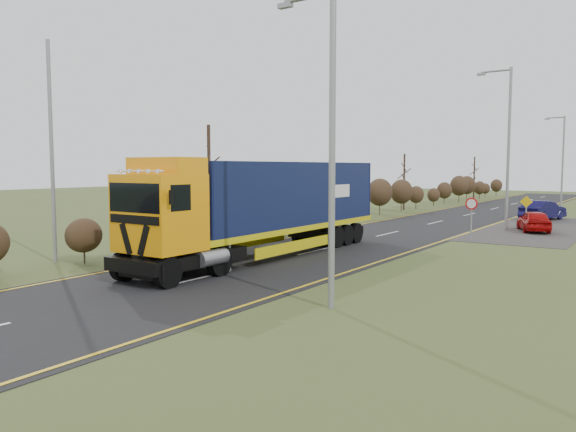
% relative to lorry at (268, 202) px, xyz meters
% --- Properties ---
extents(ground, '(160.00, 160.00, 0.00)m').
position_rel_lorry_xyz_m(ground, '(0.80, -1.37, -2.38)').
color(ground, '#404F22').
rests_on(ground, ground).
extents(road, '(8.00, 120.00, 0.02)m').
position_rel_lorry_xyz_m(road, '(0.80, 8.63, -2.37)').
color(road, black).
rests_on(road, ground).
extents(layby, '(6.00, 18.00, 0.02)m').
position_rel_lorry_xyz_m(layby, '(7.30, 18.63, -2.37)').
color(layby, '#302D2A').
rests_on(layby, ground).
extents(lane_markings, '(7.52, 116.00, 0.01)m').
position_rel_lorry_xyz_m(lane_markings, '(0.80, 8.32, -2.35)').
color(lane_markings, gold).
rests_on(lane_markings, road).
extents(hedgerow, '(2.24, 102.04, 6.05)m').
position_rel_lorry_xyz_m(hedgerow, '(-5.20, 6.52, -0.76)').
color(hedgerow, '#302015').
rests_on(hedgerow, ground).
extents(lorry, '(2.93, 15.05, 4.19)m').
position_rel_lorry_xyz_m(lorry, '(0.00, 0.00, 0.00)').
color(lorry, black).
rests_on(lorry, ground).
extents(car_red_hatchback, '(2.75, 4.05, 1.28)m').
position_rel_lorry_xyz_m(car_red_hatchback, '(7.54, 16.68, -1.74)').
color(car_red_hatchback, '#AA0808').
rests_on(car_red_hatchback, ground).
extents(car_blue_sedan, '(2.72, 4.54, 1.41)m').
position_rel_lorry_xyz_m(car_blue_sedan, '(6.61, 24.89, -1.67)').
color(car_blue_sedan, '#0C0936').
rests_on(car_blue_sedan, ground).
extents(streetlight_near, '(1.83, 0.18, 8.57)m').
position_rel_lorry_xyz_m(streetlight_near, '(6.50, -6.06, 2.33)').
color(streetlight_near, gray).
rests_on(streetlight_near, ground).
extents(streetlight_mid, '(2.09, 0.20, 9.85)m').
position_rel_lorry_xyz_m(streetlight_mid, '(5.83, 16.60, 3.07)').
color(streetlight_mid, gray).
rests_on(streetlight_mid, ground).
extents(streetlight_far, '(1.89, 0.18, 8.85)m').
position_rel_lorry_xyz_m(streetlight_far, '(5.29, 41.59, 2.49)').
color(streetlight_far, gray).
rests_on(streetlight_far, ground).
extents(left_pole, '(0.16, 0.16, 8.89)m').
position_rel_lorry_xyz_m(left_pole, '(-6.40, -5.89, 2.06)').
color(left_pole, gray).
rests_on(left_pole, ground).
extents(speed_sign, '(0.63, 0.10, 2.29)m').
position_rel_lorry_xyz_m(speed_sign, '(5.69, 10.14, -0.78)').
color(speed_sign, gray).
rests_on(speed_sign, ground).
extents(warning_board, '(0.78, 0.11, 2.03)m').
position_rel_lorry_xyz_m(warning_board, '(6.60, 19.12, -1.13)').
color(warning_board, gray).
rests_on(warning_board, ground).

